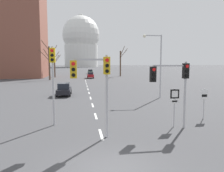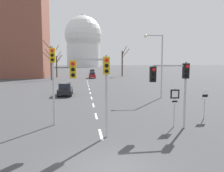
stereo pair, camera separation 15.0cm
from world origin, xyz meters
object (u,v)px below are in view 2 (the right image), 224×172
(street_lamp_right, at_px, (158,59))
(speed_limit_sign, at_px, (205,99))
(sedan_near_right, at_px, (92,75))
(sedan_mid_centre, at_px, (65,89))
(traffic_signal_near_right, at_px, (174,78))
(traffic_signal_near_left, at_px, (53,71))
(traffic_signal_centre_tall, at_px, (95,76))
(sedan_near_left, at_px, (92,72))
(route_sign_post, at_px, (175,101))

(street_lamp_right, bearing_deg, speed_limit_sign, -89.41)
(speed_limit_sign, xyz_separation_m, sedan_near_right, (-6.44, 45.14, -0.67))
(street_lamp_right, xyz_separation_m, sedan_mid_centre, (-11.18, 3.57, -3.87))
(traffic_signal_near_right, xyz_separation_m, traffic_signal_near_left, (-7.64, 1.83, 0.44))
(traffic_signal_near_left, height_order, street_lamp_right, street_lamp_right)
(traffic_signal_centre_tall, bearing_deg, sedan_mid_centre, 99.97)
(street_lamp_right, relative_size, sedan_near_left, 1.96)
(route_sign_post, height_order, sedan_near_left, route_sign_post)
(traffic_signal_near_right, xyz_separation_m, sedan_near_left, (-2.07, 71.71, -2.39))
(traffic_signal_near_right, relative_size, sedan_mid_centre, 0.99)
(route_sign_post, bearing_deg, sedan_near_right, 94.09)
(street_lamp_right, height_order, sedan_mid_centre, street_lamp_right)
(street_lamp_right, distance_m, sedan_mid_centre, 12.36)
(traffic_signal_near_left, xyz_separation_m, sedan_mid_centre, (-0.32, 13.75, -2.87))
(sedan_near_right, bearing_deg, speed_limit_sign, -81.88)
(traffic_signal_near_left, bearing_deg, sedan_mid_centre, 91.35)
(sedan_near_left, bearing_deg, sedan_near_right, -92.44)
(traffic_signal_near_right, xyz_separation_m, speed_limit_sign, (3.32, 1.96, -1.69))
(traffic_signal_near_left, relative_size, traffic_signal_centre_tall, 1.14)
(traffic_signal_centre_tall, bearing_deg, sedan_near_right, 87.72)
(traffic_signal_near_right, distance_m, traffic_signal_centre_tall, 5.15)
(sedan_mid_centre, bearing_deg, traffic_signal_near_left, -88.65)
(route_sign_post, xyz_separation_m, sedan_near_right, (-3.35, 46.80, -0.86))
(sedan_near_left, xyz_separation_m, sedan_mid_centre, (-5.89, -56.13, -0.05))
(traffic_signal_near_right, bearing_deg, traffic_signal_centre_tall, -167.97)
(sedan_mid_centre, bearing_deg, speed_limit_sign, -50.36)
(traffic_signal_centre_tall, xyz_separation_m, sedan_near_left, (2.97, 72.78, -2.66))
(traffic_signal_centre_tall, relative_size, sedan_mid_centre, 1.08)
(sedan_near_right, bearing_deg, traffic_signal_near_left, -95.70)
(traffic_signal_near_left, xyz_separation_m, route_sign_post, (7.87, -1.53, -1.94))
(traffic_signal_near_right, height_order, street_lamp_right, street_lamp_right)
(traffic_signal_centre_tall, xyz_separation_m, sedan_near_right, (1.92, 48.17, -2.63))
(street_lamp_right, relative_size, sedan_mid_centre, 1.74)
(speed_limit_sign, bearing_deg, sedan_mid_centre, 129.64)
(sedan_near_left, distance_m, sedan_near_right, 24.64)
(speed_limit_sign, relative_size, street_lamp_right, 0.31)
(traffic_signal_near_left, height_order, route_sign_post, traffic_signal_near_left)
(speed_limit_sign, xyz_separation_m, sedan_mid_centre, (-11.28, 13.62, -0.74))
(traffic_signal_near_right, bearing_deg, street_lamp_right, 74.99)
(speed_limit_sign, distance_m, sedan_near_left, 69.96)
(traffic_signal_near_right, relative_size, speed_limit_sign, 1.87)
(traffic_signal_centre_tall, height_order, street_lamp_right, street_lamp_right)
(traffic_signal_near_right, relative_size, traffic_signal_near_left, 0.81)
(speed_limit_sign, xyz_separation_m, street_lamp_right, (-0.10, 10.05, 3.13))
(traffic_signal_near_right, relative_size, street_lamp_right, 0.57)
(traffic_signal_near_left, relative_size, street_lamp_right, 0.71)
(street_lamp_right, bearing_deg, sedan_near_right, 100.24)
(sedan_mid_centre, bearing_deg, street_lamp_right, -17.70)
(traffic_signal_near_left, xyz_separation_m, traffic_signal_centre_tall, (2.60, -2.90, -0.16))
(sedan_near_left, bearing_deg, street_lamp_right, -84.94)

